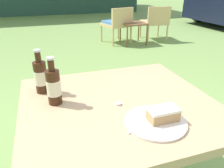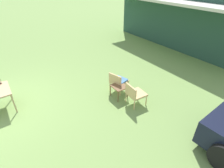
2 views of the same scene
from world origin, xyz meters
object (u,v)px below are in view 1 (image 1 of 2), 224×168
Objects in this scene: garden_side_table at (134,25)px; cola_bottle_near at (54,86)px; cake_on_plate at (159,119)px; patio_table at (118,112)px; wicker_chair_plain at (156,21)px; cola_bottle_far at (41,76)px; wicker_chair_cushioned at (117,23)px.

garden_side_table is 2.14× the size of cola_bottle_near.
cola_bottle_near is at bearing 142.68° from cake_on_plate.
patio_table is at bearing -114.59° from garden_side_table.
cola_bottle_far reaches higher than wicker_chair_plain.
patio_table is (-1.29, -3.66, 0.20)m from wicker_chair_cushioned.
cake_on_plate reaches higher than wicker_chair_cushioned.
wicker_chair_plain is 3.28× the size of cola_bottle_near.
cake_on_plate is 0.63m from cola_bottle_far.
cola_bottle_far is (-1.94, -3.25, 0.40)m from garden_side_table.
wicker_chair_plain reaches higher than patio_table.
cola_bottle_near is 1.00× the size of cola_bottle_far.
garden_side_table is at bearing 68.00° from cake_on_plate.
garden_side_table is (-0.61, -0.16, -0.05)m from wicker_chair_plain.
wicker_chair_plain is at bearing 58.83° from patio_table.
patio_table is (-1.59, -3.47, 0.25)m from garden_side_table.
wicker_chair_plain is at bearing 61.40° from cake_on_plate.
wicker_chair_plain is at bearing 54.96° from cola_bottle_near.
cake_on_plate is (-1.19, -3.87, 0.28)m from wicker_chair_cushioned.
wicker_chair_plain is 4.27m from cola_bottle_far.
cola_bottle_near is (-1.88, -3.39, 0.40)m from garden_side_table.
patio_table is at bearing -32.97° from cola_bottle_far.
cola_bottle_far reaches higher than cake_on_plate.
patio_table is at bearing 114.70° from cake_on_plate.
wicker_chair_cushioned is 3.28× the size of cola_bottle_far.
wicker_chair_cushioned is at bearing 2.99° from wicker_chair_plain.
wicker_chair_plain is 4.35m from cola_bottle_near.
cake_on_plate is (-1.49, -3.69, 0.33)m from garden_side_table.
wicker_chair_cushioned is 4.06m from cake_on_plate.
wicker_chair_cushioned is 0.91m from wicker_chair_plain.
patio_table is 0.44m from cola_bottle_far.
wicker_chair_cushioned is at bearing 72.91° from cake_on_plate.
cake_on_plate is at bearing -37.32° from cola_bottle_near.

